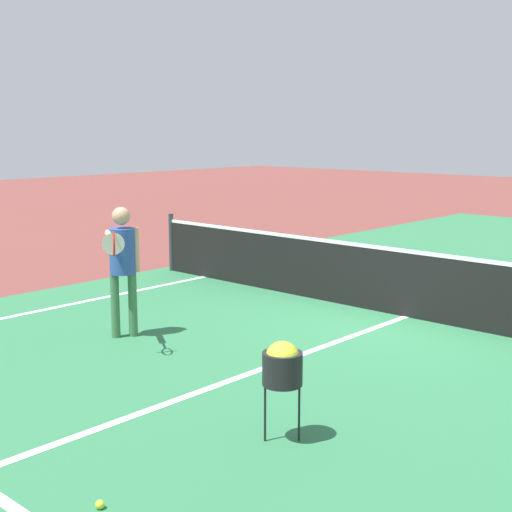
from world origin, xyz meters
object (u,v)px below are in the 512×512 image
Objects in this scene: net at (407,283)px; ball_hopper at (282,365)px; player_near at (122,257)px; tennis_ball_mid_court at (100,504)px.

net reaches higher than ball_hopper.
player_near is 4.35m from tennis_ball_mid_court.
net reaches higher than tennis_ball_mid_court.
player_near is (-2.12, -3.29, 0.54)m from net.
tennis_ball_mid_court is (3.26, -2.70, -1.00)m from player_near.
tennis_ball_mid_court is at bearing -39.70° from player_near.
player_near reaches higher than net.
ball_hopper is 13.25× the size of tennis_ball_mid_court.
tennis_ball_mid_court is at bearing -97.23° from ball_hopper.
player_near is 25.16× the size of tennis_ball_mid_court.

